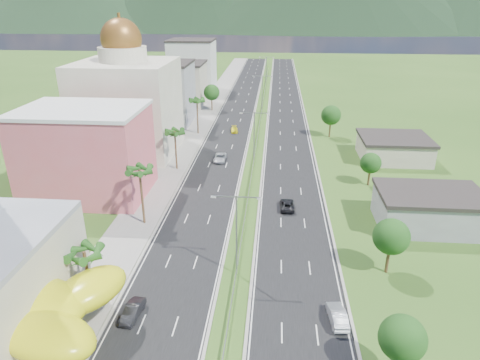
# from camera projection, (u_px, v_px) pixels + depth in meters

# --- Properties ---
(ground) EXTENTS (500.00, 500.00, 0.00)m
(ground) POSITION_uv_depth(u_px,v_px,m) (228.00, 330.00, 45.14)
(ground) COLOR #2D5119
(ground) RESTS_ON ground
(road_left) EXTENTS (11.00, 260.00, 0.04)m
(road_left) POSITION_uv_depth(u_px,v_px,m) (236.00, 115.00, 128.22)
(road_left) COLOR black
(road_left) RESTS_ON ground
(road_right) EXTENTS (11.00, 260.00, 0.04)m
(road_right) POSITION_uv_depth(u_px,v_px,m) (286.00, 116.00, 127.06)
(road_right) COLOR black
(road_right) RESTS_ON ground
(sidewalk_left) EXTENTS (7.00, 260.00, 0.12)m
(sidewalk_left) POSITION_uv_depth(u_px,v_px,m) (205.00, 114.00, 128.94)
(sidewalk_left) COLOR gray
(sidewalk_left) RESTS_ON ground
(median_guardrail) EXTENTS (0.10, 216.06, 0.76)m
(median_guardrail) POSITION_uv_depth(u_px,v_px,m) (258.00, 131.00, 110.90)
(median_guardrail) COLOR gray
(median_guardrail) RESTS_ON ground
(streetlight_median_b) EXTENTS (6.04, 0.25, 11.00)m
(streetlight_median_b) POSITION_uv_depth(u_px,v_px,m) (236.00, 227.00, 51.67)
(streetlight_median_b) COLOR gray
(streetlight_median_b) RESTS_ON ground
(streetlight_median_c) EXTENTS (6.04, 0.25, 11.00)m
(streetlight_median_c) POSITION_uv_depth(u_px,v_px,m) (254.00, 132.00, 88.34)
(streetlight_median_c) COLOR gray
(streetlight_median_c) RESTS_ON ground
(streetlight_median_d) EXTENTS (6.04, 0.25, 11.00)m
(streetlight_median_d) POSITION_uv_depth(u_px,v_px,m) (262.00, 90.00, 129.59)
(streetlight_median_d) COLOR gray
(streetlight_median_d) RESTS_ON ground
(streetlight_median_e) EXTENTS (6.04, 0.25, 11.00)m
(streetlight_median_e) POSITION_uv_depth(u_px,v_px,m) (266.00, 67.00, 170.84)
(streetlight_median_e) COLOR gray
(streetlight_median_e) RESTS_ON ground
(lime_canopy) EXTENTS (18.00, 15.00, 7.40)m
(lime_canopy) POSITION_uv_depth(u_px,v_px,m) (16.00, 306.00, 41.06)
(lime_canopy) COLOR #CECD14
(lime_canopy) RESTS_ON ground
(pink_shophouse) EXTENTS (20.00, 15.00, 15.00)m
(pink_shophouse) POSITION_uv_depth(u_px,v_px,m) (87.00, 154.00, 73.70)
(pink_shophouse) COLOR #D85862
(pink_shophouse) RESTS_ON ground
(domed_building) EXTENTS (20.00, 20.00, 28.70)m
(domed_building) POSITION_uv_depth(u_px,v_px,m) (128.00, 102.00, 93.28)
(domed_building) COLOR beige
(domed_building) RESTS_ON ground
(midrise_grey) EXTENTS (16.00, 15.00, 16.00)m
(midrise_grey) POSITION_uv_depth(u_px,v_px,m) (162.00, 94.00, 117.43)
(midrise_grey) COLOR gray
(midrise_grey) RESTS_ON ground
(midrise_beige) EXTENTS (16.00, 15.00, 13.00)m
(midrise_beige) POSITION_uv_depth(u_px,v_px,m) (179.00, 85.00, 138.19)
(midrise_beige) COLOR #B7AC96
(midrise_beige) RESTS_ON ground
(midrise_white) EXTENTS (16.00, 15.00, 18.00)m
(midrise_white) POSITION_uv_depth(u_px,v_px,m) (192.00, 66.00, 158.29)
(midrise_white) COLOR silver
(midrise_white) RESTS_ON ground
(shed_near) EXTENTS (15.00, 10.00, 5.00)m
(shed_near) POSITION_uv_depth(u_px,v_px,m) (429.00, 211.00, 64.92)
(shed_near) COLOR gray
(shed_near) RESTS_ON ground
(shed_far) EXTENTS (14.00, 12.00, 4.40)m
(shed_far) POSITION_uv_depth(u_px,v_px,m) (394.00, 149.00, 92.38)
(shed_far) COLOR #B7AC96
(shed_far) RESTS_ON ground
(palm_tree_b) EXTENTS (3.60, 3.60, 8.10)m
(palm_tree_b) POSITION_uv_depth(u_px,v_px,m) (85.00, 256.00, 45.41)
(palm_tree_b) COLOR #47301C
(palm_tree_b) RESTS_ON ground
(palm_tree_c) EXTENTS (3.60, 3.60, 9.60)m
(palm_tree_c) POSITION_uv_depth(u_px,v_px,m) (140.00, 173.00, 63.18)
(palm_tree_c) COLOR #47301C
(palm_tree_c) RESTS_ON ground
(palm_tree_d) EXTENTS (3.60, 3.60, 8.60)m
(palm_tree_d) POSITION_uv_depth(u_px,v_px,m) (175.00, 134.00, 84.64)
(palm_tree_d) COLOR #47301C
(palm_tree_d) RESTS_ON ground
(palm_tree_e) EXTENTS (3.60, 3.60, 9.40)m
(palm_tree_e) POSITION_uv_depth(u_px,v_px,m) (197.00, 102.00, 107.26)
(palm_tree_e) COLOR #47301C
(palm_tree_e) RESTS_ON ground
(leafy_tree_lfar) EXTENTS (4.90, 4.90, 8.05)m
(leafy_tree_lfar) POSITION_uv_depth(u_px,v_px,m) (212.00, 92.00, 131.24)
(leafy_tree_lfar) COLOR #47301C
(leafy_tree_lfar) RESTS_ON ground
(leafy_tree_ra) EXTENTS (4.20, 4.20, 6.90)m
(leafy_tree_ra) POSITION_uv_depth(u_px,v_px,m) (402.00, 339.00, 37.45)
(leafy_tree_ra) COLOR #47301C
(leafy_tree_ra) RESTS_ON ground
(leafy_tree_rb) EXTENTS (4.55, 4.55, 7.47)m
(leafy_tree_rb) POSITION_uv_depth(u_px,v_px,m) (391.00, 237.00, 52.65)
(leafy_tree_rb) COLOR #47301C
(leafy_tree_rb) RESTS_ON ground
(leafy_tree_rc) EXTENTS (3.85, 3.85, 6.33)m
(leafy_tree_rc) POSITION_uv_depth(u_px,v_px,m) (371.00, 163.00, 78.40)
(leafy_tree_rc) COLOR #47301C
(leafy_tree_rc) RESTS_ON ground
(leafy_tree_rd) EXTENTS (4.90, 4.90, 8.05)m
(leafy_tree_rd) POSITION_uv_depth(u_px,v_px,m) (331.00, 115.00, 105.74)
(leafy_tree_rd) COLOR #47301C
(leafy_tree_rd) RESTS_ON ground
(mountain_ridge) EXTENTS (860.00, 140.00, 90.00)m
(mountain_ridge) POSITION_uv_depth(u_px,v_px,m) (331.00, 31.00, 453.03)
(mountain_ridge) COLOR black
(mountain_ridge) RESTS_ON ground
(car_dark_left) EXTENTS (1.89, 4.43, 1.42)m
(car_dark_left) POSITION_uv_depth(u_px,v_px,m) (133.00, 311.00, 46.71)
(car_dark_left) COLOR black
(car_dark_left) RESTS_ON road_left
(car_silver_mid_left) EXTENTS (2.42, 5.20, 1.44)m
(car_silver_mid_left) POSITION_uv_depth(u_px,v_px,m) (220.00, 158.00, 91.63)
(car_silver_mid_left) COLOR #AFB2B7
(car_silver_mid_left) RESTS_ON road_left
(car_yellow_far_left) EXTENTS (2.22, 4.38, 1.22)m
(car_yellow_far_left) POSITION_uv_depth(u_px,v_px,m) (234.00, 130.00, 111.60)
(car_yellow_far_left) COLOR yellow
(car_yellow_far_left) RESTS_ON road_left
(car_silver_right) EXTENTS (2.11, 4.80, 1.53)m
(car_silver_right) POSITION_uv_depth(u_px,v_px,m) (337.00, 316.00, 45.95)
(car_silver_right) COLOR #B9BCC1
(car_silver_right) RESTS_ON road_right
(car_dark_far_right) EXTENTS (2.45, 5.01, 1.37)m
(car_dark_far_right) POSITION_uv_depth(u_px,v_px,m) (287.00, 205.00, 70.81)
(car_dark_far_right) COLOR black
(car_dark_far_right) RESTS_ON road_right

